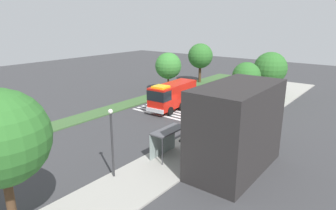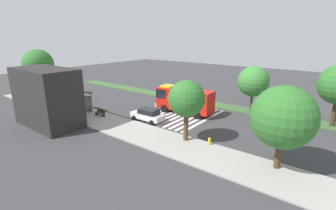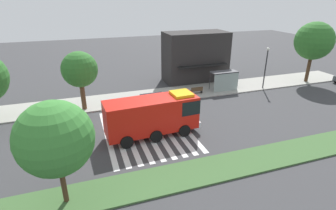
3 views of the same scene
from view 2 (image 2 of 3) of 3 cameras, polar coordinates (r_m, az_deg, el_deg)
The scene contains 16 objects.
ground_plane at distance 35.15m, azimuth 0.25°, elevation -1.67°, with size 120.00×120.00×0.00m, color #38383A.
sidewalk at distance 29.29m, azimuth -9.88°, elevation -5.45°, with size 60.00×4.97×0.14m, color #9E9B93.
median_strip at distance 41.03m, azimuth 6.59°, elevation 0.91°, with size 60.00×3.00×0.14m, color #3D6033.
crosswalk at distance 33.87m, azimuth 3.32°, elevation -2.37°, with size 7.65×10.66×0.01m.
fire_truck at distance 34.37m, azimuth 3.49°, elevation 1.43°, with size 8.52×3.25×3.73m.
parked_car_west at distance 31.36m, azimuth -4.79°, elevation -2.30°, with size 4.56×2.12×1.64m.
parked_car_mid at distance 54.99m, azimuth -27.95°, elevation 3.81°, with size 4.62×2.15×1.60m.
bus_stop_shelter at distance 37.20m, azimuth -19.48°, elevation 1.41°, with size 3.50×1.40×2.46m.
bench_near_shelter at distance 34.33m, azimuth -15.63°, elevation -1.68°, with size 1.60×0.50×0.90m.
street_lamp at distance 41.89m, azimuth -22.83°, elevation 4.72°, with size 0.36×0.36×5.40m.
storefront_building at distance 32.70m, azimuth -26.58°, elevation 1.63°, with size 8.94×5.27×7.00m.
sidewalk_tree_far_west at distance 20.93m, azimuth 25.48°, elevation -2.66°, with size 5.04×5.04×6.91m.
sidewalk_tree_west at distance 24.27m, azimuth 4.38°, elevation 1.40°, with size 3.74×3.74×6.33m.
sidewalk_tree_east at distance 48.28m, azimuth -28.24°, elevation 8.46°, with size 5.14×5.14×8.37m.
median_tree_west at distance 36.29m, azimuth 19.44°, elevation 5.26°, with size 4.32×4.32×6.50m.
fire_hydrant at distance 24.82m, azimuth 9.73°, elevation -8.42°, with size 0.28×0.28×0.70m, color gold.
Camera 2 is at (-20.42, 26.56, 10.63)m, focal length 25.89 mm.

